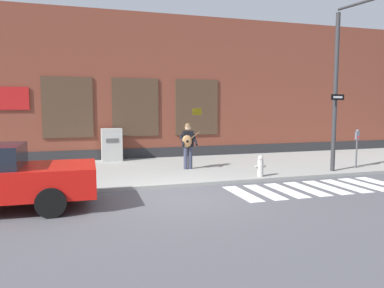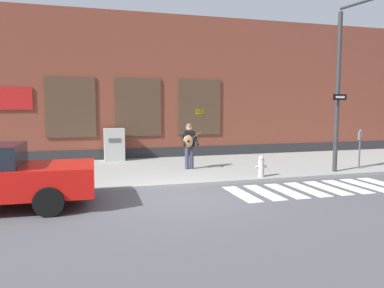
{
  "view_description": "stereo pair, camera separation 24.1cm",
  "coord_description": "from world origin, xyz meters",
  "px_view_note": "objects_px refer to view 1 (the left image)",
  "views": [
    {
      "loc": [
        -2.52,
        -9.38,
        2.42
      ],
      "look_at": [
        0.86,
        1.42,
        1.25
      ],
      "focal_mm": 35.0,
      "sensor_mm": 36.0,
      "label": 1
    },
    {
      "loc": [
        -2.29,
        -9.45,
        2.42
      ],
      "look_at": [
        0.86,
        1.42,
        1.25
      ],
      "focal_mm": 35.0,
      "sensor_mm": 36.0,
      "label": 2
    }
  ],
  "objects_px": {
    "parking_meter": "(357,143)",
    "utility_box": "(112,145)",
    "busker": "(188,143)",
    "traffic_light": "(367,55)",
    "fire_hydrant": "(260,166)"
  },
  "relations": [
    {
      "from": "traffic_light",
      "to": "fire_hydrant",
      "type": "distance_m",
      "value": 4.84
    },
    {
      "from": "traffic_light",
      "to": "utility_box",
      "type": "xyz_separation_m",
      "value": [
        -7.43,
        6.01,
        -3.22
      ]
    },
    {
      "from": "parking_meter",
      "to": "utility_box",
      "type": "xyz_separation_m",
      "value": [
        -8.52,
        4.51,
        -0.26
      ]
    },
    {
      "from": "traffic_light",
      "to": "busker",
      "type": "bearing_deg",
      "value": 148.07
    },
    {
      "from": "traffic_light",
      "to": "parking_meter",
      "type": "bearing_deg",
      "value": 53.92
    },
    {
      "from": "parking_meter",
      "to": "fire_hydrant",
      "type": "height_order",
      "value": "parking_meter"
    },
    {
      "from": "traffic_light",
      "to": "fire_hydrant",
      "type": "xyz_separation_m",
      "value": [
        -3.13,
        1.02,
        -3.56
      ]
    },
    {
      "from": "parking_meter",
      "to": "utility_box",
      "type": "height_order",
      "value": "parking_meter"
    },
    {
      "from": "parking_meter",
      "to": "fire_hydrant",
      "type": "bearing_deg",
      "value": -173.62
    },
    {
      "from": "utility_box",
      "to": "traffic_light",
      "type": "bearing_deg",
      "value": -38.96
    },
    {
      "from": "parking_meter",
      "to": "utility_box",
      "type": "relative_size",
      "value": 1.06
    },
    {
      "from": "parking_meter",
      "to": "fire_hydrant",
      "type": "xyz_separation_m",
      "value": [
        -4.22,
        -0.47,
        -0.6
      ]
    },
    {
      "from": "busker",
      "to": "traffic_light",
      "type": "xyz_separation_m",
      "value": [
        4.98,
        -3.1,
        2.96
      ]
    },
    {
      "from": "traffic_light",
      "to": "utility_box",
      "type": "distance_m",
      "value": 10.08
    },
    {
      "from": "busker",
      "to": "traffic_light",
      "type": "relative_size",
      "value": 0.29
    }
  ]
}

